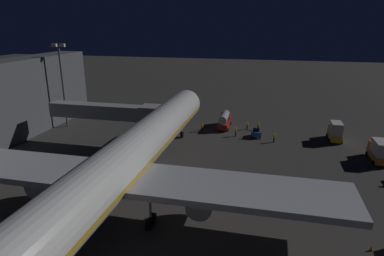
# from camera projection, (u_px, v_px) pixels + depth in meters

# --- Properties ---
(ground_plane) EXTENTS (320.00, 320.00, 0.00)m
(ground_plane) POSITION_uv_depth(u_px,v_px,m) (157.00, 169.00, 50.42)
(ground_plane) COLOR #383533
(airliner_at_gate) EXTENTS (49.72, 67.90, 20.05)m
(airliner_at_gate) POSITION_uv_depth(u_px,v_px,m) (118.00, 168.00, 36.71)
(airliner_at_gate) COLOR silver
(airliner_at_gate) RESTS_ON ground_plane
(jet_bridge) EXTENTS (20.85, 3.40, 7.39)m
(jet_bridge) POSITION_uv_depth(u_px,v_px,m) (113.00, 112.00, 59.42)
(jet_bridge) COLOR #9E9E99
(jet_bridge) RESTS_ON ground_plane
(apron_floodlight_mast) EXTENTS (2.90, 0.50, 17.12)m
(apron_floodlight_mast) POSITION_uv_depth(u_px,v_px,m) (62.00, 80.00, 67.79)
(apron_floodlight_mast) COLOR #59595E
(apron_floodlight_mast) RESTS_ON ground_plane
(cargo_truck_aft) EXTENTS (2.36, 5.77, 3.56)m
(cargo_truck_aft) POSITION_uv_depth(u_px,v_px,m) (379.00, 151.00, 52.58)
(cargo_truck_aft) COLOR orange
(cargo_truck_aft) RESTS_ON ground_plane
(baggage_tug_lead) EXTENTS (1.86, 2.43, 1.95)m
(baggage_tug_lead) POSITION_uv_depth(u_px,v_px,m) (256.00, 133.00, 64.04)
(baggage_tug_lead) COLOR #234C9E
(baggage_tug_lead) RESTS_ON ground_plane
(ops_van) EXTENTS (2.36, 4.91, 3.66)m
(ops_van) POSITION_uv_depth(u_px,v_px,m) (335.00, 131.00, 61.86)
(ops_van) COLOR yellow
(ops_van) RESTS_ON ground_plane
(fuel_tanker) EXTENTS (2.46, 6.68, 3.15)m
(fuel_tanker) POSITION_uv_depth(u_px,v_px,m) (224.00, 120.00, 69.79)
(fuel_tanker) COLOR maroon
(fuel_tanker) RESTS_ON ground_plane
(ground_crew_near_nose_gear) EXTENTS (0.40, 0.40, 1.79)m
(ground_crew_near_nose_gear) POSITION_uv_depth(u_px,v_px,m) (274.00, 137.00, 61.15)
(ground_crew_near_nose_gear) COLOR black
(ground_crew_near_nose_gear) RESTS_ON ground_plane
(ground_crew_by_belt_loader) EXTENTS (0.40, 0.40, 1.71)m
(ground_crew_by_belt_loader) POSITION_uv_depth(u_px,v_px,m) (258.00, 125.00, 68.38)
(ground_crew_by_belt_loader) COLOR black
(ground_crew_by_belt_loader) RESTS_ON ground_plane
(ground_crew_marshaller_fwd) EXTENTS (0.40, 0.40, 1.79)m
(ground_crew_marshaller_fwd) POSITION_uv_depth(u_px,v_px,m) (236.00, 131.00, 64.43)
(ground_crew_marshaller_fwd) COLOR black
(ground_crew_marshaller_fwd) RESTS_ON ground_plane
(ground_crew_under_port_wing) EXTENTS (0.40, 0.40, 1.77)m
(ground_crew_under_port_wing) POSITION_uv_depth(u_px,v_px,m) (247.00, 125.00, 68.48)
(ground_crew_under_port_wing) COLOR black
(ground_crew_under_port_wing) RESTS_ON ground_plane
(ground_crew_by_tug) EXTENTS (0.40, 0.40, 1.80)m
(ground_crew_by_tug) POSITION_uv_depth(u_px,v_px,m) (202.00, 127.00, 67.39)
(ground_crew_by_tug) COLOR black
(ground_crew_by_tug) RESTS_ON ground_plane
(traffic_cone_nose_port) EXTENTS (0.36, 0.36, 0.55)m
(traffic_cone_nose_port) POSITION_uv_depth(u_px,v_px,m) (199.00, 128.00, 68.64)
(traffic_cone_nose_port) COLOR orange
(traffic_cone_nose_port) RESTS_ON ground_plane
(traffic_cone_nose_starboard) EXTENTS (0.36, 0.36, 0.55)m
(traffic_cone_nose_starboard) POSITION_uv_depth(u_px,v_px,m) (179.00, 127.00, 69.60)
(traffic_cone_nose_starboard) COLOR orange
(traffic_cone_nose_starboard) RESTS_ON ground_plane
(traffic_cone_wingtip_svc_side) EXTENTS (0.36, 0.36, 0.55)m
(traffic_cone_wingtip_svc_side) POSITION_uv_depth(u_px,v_px,m) (371.00, 248.00, 32.19)
(traffic_cone_wingtip_svc_side) COLOR orange
(traffic_cone_wingtip_svc_side) RESTS_ON ground_plane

